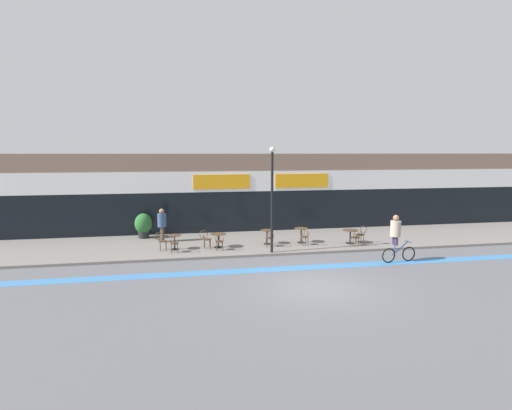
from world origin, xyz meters
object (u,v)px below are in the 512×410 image
object	(u,v)px
bistro_table_0	(175,239)
cafe_chair_3_near	(305,235)
cyclist_0	(396,234)
planter_pot	(143,225)
cafe_chair_1_near	(219,240)
cafe_chair_4_side	(361,233)
bistro_table_2	(267,234)
cafe_chair_4_near	(355,236)
cafe_chair_1_side	(206,238)
bistro_table_1	(218,237)
lamp_post	(272,192)
cafe_chair_2_near	(270,237)
pedestrian_near_end	(162,222)
cafe_chair_0_side	(161,240)
bistro_table_3	(301,232)
cafe_chair_0_near	(174,242)
bistro_table_4	(350,234)

from	to	relation	value
bistro_table_0	cafe_chair_3_near	size ratio (longest dim) A/B	0.80
bistro_table_0	cyclist_0	distance (m)	10.29
cafe_chair_3_near	planter_pot	distance (m)	8.89
cafe_chair_1_near	cafe_chair_4_side	bearing A→B (deg)	-85.78
bistro_table_2	planter_pot	size ratio (longest dim) A/B	0.54
cafe_chair_4_near	cafe_chair_4_side	size ratio (longest dim) A/B	1.00
cafe_chair_1_side	cafe_chair_4_side	xyz separation A→B (m)	(8.07, -0.33, 0.00)
bistro_table_2	cyclist_0	world-z (taller)	cyclist_0
bistro_table_0	cafe_chair_1_near	distance (m)	2.21
bistro_table_1	lamp_post	bearing A→B (deg)	-30.55
bistro_table_1	cafe_chair_2_near	distance (m)	2.55
cafe_chair_2_near	pedestrian_near_end	size ratio (longest dim) A/B	0.51
cafe_chair_0_side	cafe_chair_3_near	distance (m)	7.13
cafe_chair_0_side	bistro_table_3	bearing A→B (deg)	-3.02
cafe_chair_0_near	cafe_chair_1_side	world-z (taller)	same
cyclist_0	bistro_table_0	bearing A→B (deg)	153.63
bistro_table_0	cafe_chair_3_near	distance (m)	6.50
bistro_table_0	pedestrian_near_end	size ratio (longest dim) A/B	0.41
bistro_table_2	cafe_chair_0_near	world-z (taller)	cafe_chair_0_near
planter_pot	bistro_table_3	bearing A→B (deg)	-18.42
bistro_table_0	bistro_table_3	distance (m)	6.49
bistro_table_0	pedestrian_near_end	world-z (taller)	pedestrian_near_end
bistro_table_4	cafe_chair_0_near	xyz separation A→B (m)	(-8.94, -0.32, 0.00)
cafe_chair_4_side	lamp_post	size ratio (longest dim) A/B	0.18
bistro_table_3	cafe_chair_0_side	bearing A→B (deg)	-177.38
cafe_chair_0_near	cafe_chair_4_near	world-z (taller)	same
cafe_chair_1_side	planter_pot	xyz separation A→B (m)	(-3.23, 3.03, 0.21)
bistro_table_2	cafe_chair_0_near	size ratio (longest dim) A/B	0.82
bistro_table_4	planter_pot	world-z (taller)	planter_pot
planter_pot	cyclist_0	xyz separation A→B (m)	(11.33, -6.70, 0.40)
bistro_table_1	cafe_chair_1_near	bearing A→B (deg)	-90.23
bistro_table_4	bistro_table_2	bearing A→B (deg)	171.54
bistro_table_4	cafe_chair_0_near	size ratio (longest dim) A/B	0.89
bistro_table_2	cafe_chair_0_side	world-z (taller)	cafe_chair_0_side
cafe_chair_0_near	pedestrian_near_end	xyz separation A→B (m)	(-0.67, 2.48, 0.53)
cafe_chair_0_side	cafe_chair_1_near	distance (m)	2.81
bistro_table_3	lamp_post	distance (m)	3.48
bistro_table_1	cafe_chair_4_side	size ratio (longest dim) A/B	0.85
bistro_table_3	cafe_chair_2_near	xyz separation A→B (m)	(-1.82, -0.61, -0.03)
bistro_table_4	pedestrian_near_end	size ratio (longest dim) A/B	0.45
cafe_chair_4_near	bistro_table_2	bearing A→B (deg)	69.34
cafe_chair_0_near	cyclist_0	size ratio (longest dim) A/B	0.43
bistro_table_2	cafe_chair_2_near	size ratio (longest dim) A/B	0.82
cafe_chair_0_near	cyclist_0	xyz separation A→B (m)	(9.60, -3.02, 0.61)
cafe_chair_1_near	cafe_chair_4_side	size ratio (longest dim) A/B	1.00
cafe_chair_0_side	cafe_chair_3_near	bearing A→B (deg)	-8.05
cafe_chair_1_side	cafe_chair_2_near	size ratio (longest dim) A/B	1.00
pedestrian_near_end	planter_pot	bearing A→B (deg)	114.43
cafe_chair_1_side	bistro_table_1	bearing A→B (deg)	-2.62
bistro_table_1	cyclist_0	xyz separation A→B (m)	(7.47, -3.67, 0.62)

